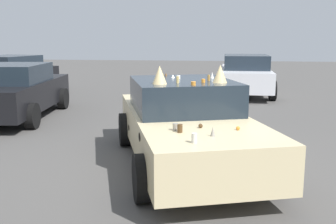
{
  "coord_description": "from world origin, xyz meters",
  "views": [
    {
      "loc": [
        -6.43,
        -0.55,
        2.13
      ],
      "look_at": [
        0.0,
        0.3,
        0.9
      ],
      "focal_mm": 42.34,
      "sensor_mm": 36.0,
      "label": 1
    }
  ],
  "objects_px": {
    "parked_sedan_row_back_far": "(14,91)",
    "art_car_decorated": "(185,123)",
    "parked_sedan_far_right": "(245,75)",
    "parked_sedan_row_back_center": "(7,76)"
  },
  "relations": [
    {
      "from": "art_car_decorated",
      "to": "parked_sedan_far_right",
      "type": "distance_m",
      "value": 8.69
    },
    {
      "from": "parked_sedan_far_right",
      "to": "parked_sedan_row_back_center",
      "type": "xyz_separation_m",
      "value": [
        -1.45,
        8.7,
        -0.01
      ]
    },
    {
      "from": "parked_sedan_far_right",
      "to": "parked_sedan_row_back_center",
      "type": "distance_m",
      "value": 8.82
    },
    {
      "from": "parked_sedan_far_right",
      "to": "parked_sedan_row_back_far",
      "type": "distance_m",
      "value": 8.23
    },
    {
      "from": "art_car_decorated",
      "to": "parked_sedan_row_back_far",
      "type": "bearing_deg",
      "value": -142.5
    },
    {
      "from": "art_car_decorated",
      "to": "parked_sedan_row_back_far",
      "type": "xyz_separation_m",
      "value": [
        3.31,
        4.85,
        0.02
      ]
    },
    {
      "from": "parked_sedan_far_right",
      "to": "parked_sedan_row_back_far",
      "type": "relative_size",
      "value": 1.02
    },
    {
      "from": "parked_sedan_far_right",
      "to": "parked_sedan_row_back_far",
      "type": "xyz_separation_m",
      "value": [
        -5.25,
        6.34,
        -0.02
      ]
    },
    {
      "from": "parked_sedan_row_back_far",
      "to": "art_car_decorated",
      "type": "bearing_deg",
      "value": -131.31
    },
    {
      "from": "parked_sedan_row_back_far",
      "to": "parked_sedan_row_back_center",
      "type": "relative_size",
      "value": 1.05
    }
  ]
}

